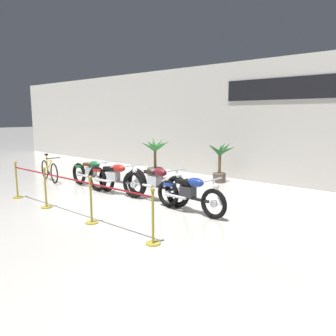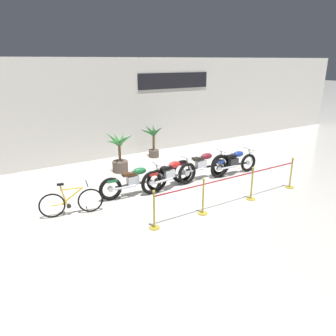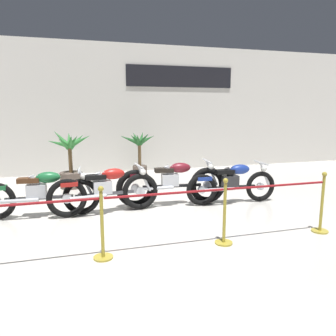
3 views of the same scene
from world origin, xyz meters
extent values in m
plane|color=silver|center=(0.00, 0.00, 0.00)|extent=(120.00, 120.00, 0.00)
cube|color=silver|center=(0.00, 5.12, 2.10)|extent=(28.00, 0.25, 4.20)
cube|color=black|center=(2.35, 4.98, 3.18)|extent=(3.75, 0.04, 0.70)
torus|color=black|center=(-1.17, 0.60, 0.37)|extent=(0.74, 0.16, 0.73)
torus|color=black|center=(-2.75, 0.70, 0.37)|extent=(0.74, 0.16, 0.73)
cylinder|color=silver|center=(-1.17, 0.60, 0.37)|extent=(0.18, 0.09, 0.17)
cylinder|color=silver|center=(-2.75, 0.70, 0.37)|extent=(0.18, 0.09, 0.17)
cylinder|color=silver|center=(-1.08, 0.59, 0.65)|extent=(0.31, 0.08, 0.59)
cube|color=silver|center=(-2.01, 0.65, 0.53)|extent=(0.37, 0.24, 0.26)
cylinder|color=silver|center=(-1.97, 0.65, 0.73)|extent=(0.19, 0.12, 0.24)
cylinder|color=silver|center=(-2.05, 0.66, 0.73)|extent=(0.19, 0.12, 0.24)
cylinder|color=silver|center=(-2.32, 0.53, 0.39)|extent=(0.70, 0.11, 0.07)
cube|color=#47474C|center=(-1.96, 0.65, 0.39)|extent=(1.26, 0.14, 0.06)
ellipsoid|color=#1E6B38|center=(-1.78, 0.64, 0.79)|extent=(0.47, 0.25, 0.22)
cube|color=#4C2D19|center=(-2.14, 0.66, 0.75)|extent=(0.41, 0.23, 0.09)
cube|color=#1E6B38|center=(-2.70, 0.70, 0.63)|extent=(0.33, 0.18, 0.08)
cylinder|color=silver|center=(-1.19, 0.60, 0.92)|extent=(0.08, 0.62, 0.04)
sphere|color=silver|center=(-1.11, 0.60, 0.78)|extent=(0.14, 0.14, 0.14)
torus|color=black|center=(0.02, 0.59, 0.39)|extent=(0.78, 0.18, 0.77)
torus|color=black|center=(-1.45, 0.47, 0.39)|extent=(0.78, 0.18, 0.77)
cylinder|color=silver|center=(0.02, 0.59, 0.39)|extent=(0.19, 0.10, 0.18)
cylinder|color=silver|center=(-1.45, 0.47, 0.39)|extent=(0.19, 0.10, 0.18)
cylinder|color=silver|center=(0.11, 0.60, 0.67)|extent=(0.31, 0.08, 0.59)
cube|color=silver|center=(-0.76, 0.53, 0.55)|extent=(0.38, 0.25, 0.26)
cylinder|color=silver|center=(-0.72, 0.53, 0.75)|extent=(0.19, 0.13, 0.24)
cylinder|color=silver|center=(-0.80, 0.52, 0.75)|extent=(0.19, 0.13, 0.24)
cylinder|color=silver|center=(-1.05, 0.36, 0.41)|extent=(0.70, 0.13, 0.07)
cube|color=#47474C|center=(-0.71, 0.53, 0.41)|extent=(1.18, 0.16, 0.06)
ellipsoid|color=#B21E19|center=(-0.53, 0.55, 0.81)|extent=(0.48, 0.26, 0.22)
cube|color=black|center=(-0.89, 0.51, 0.77)|extent=(0.42, 0.23, 0.09)
cube|color=#B21E19|center=(-1.40, 0.47, 0.66)|extent=(0.33, 0.19, 0.08)
cylinder|color=silver|center=(0.00, 0.59, 0.94)|extent=(0.09, 0.62, 0.04)
sphere|color=silver|center=(0.08, 0.60, 0.80)|extent=(0.14, 0.14, 0.14)
torus|color=black|center=(1.57, 0.64, 0.41)|extent=(0.83, 0.22, 0.82)
torus|color=black|center=(-0.05, 0.79, 0.41)|extent=(0.83, 0.22, 0.82)
cylinder|color=silver|center=(1.57, 0.64, 0.41)|extent=(0.20, 0.10, 0.19)
cylinder|color=silver|center=(-0.05, 0.79, 0.41)|extent=(0.20, 0.10, 0.19)
cylinder|color=silver|center=(1.66, 0.63, 0.69)|extent=(0.31, 0.08, 0.59)
cube|color=silver|center=(0.71, 0.72, 0.57)|extent=(0.38, 0.25, 0.26)
cylinder|color=silver|center=(0.75, 0.72, 0.77)|extent=(0.19, 0.13, 0.24)
cylinder|color=silver|center=(0.67, 0.72, 0.77)|extent=(0.19, 0.13, 0.24)
cylinder|color=silver|center=(0.40, 0.61, 0.43)|extent=(0.70, 0.14, 0.07)
cube|color=black|center=(0.76, 0.72, 0.43)|extent=(1.30, 0.18, 0.06)
ellipsoid|color=maroon|center=(0.94, 0.70, 0.83)|extent=(0.48, 0.26, 0.22)
cube|color=black|center=(0.58, 0.73, 0.79)|extent=(0.42, 0.24, 0.09)
cube|color=maroon|center=(0.00, 0.79, 0.70)|extent=(0.33, 0.19, 0.08)
cylinder|color=silver|center=(1.55, 0.64, 0.96)|extent=(0.09, 0.62, 0.04)
sphere|color=silver|center=(1.63, 0.63, 0.82)|extent=(0.14, 0.14, 0.14)
torus|color=black|center=(2.78, 0.44, 0.35)|extent=(0.70, 0.14, 0.70)
torus|color=black|center=(1.37, 0.51, 0.35)|extent=(0.70, 0.14, 0.70)
cylinder|color=silver|center=(2.78, 0.44, 0.35)|extent=(0.17, 0.09, 0.17)
cylinder|color=silver|center=(1.37, 0.51, 0.35)|extent=(0.17, 0.09, 0.17)
cylinder|color=silver|center=(2.87, 0.43, 0.63)|extent=(0.31, 0.07, 0.59)
cube|color=#2D2D30|center=(2.03, 0.48, 0.51)|extent=(0.37, 0.24, 0.26)
cylinder|color=#2D2D30|center=(2.07, 0.47, 0.71)|extent=(0.18, 0.12, 0.24)
cylinder|color=#2D2D30|center=(1.99, 0.48, 0.71)|extent=(0.18, 0.12, 0.24)
cylinder|color=silver|center=(1.72, 0.35, 0.37)|extent=(0.70, 0.11, 0.07)
cube|color=black|center=(2.08, 0.47, 0.37)|extent=(1.13, 0.12, 0.06)
ellipsoid|color=navy|center=(2.26, 0.46, 0.77)|extent=(0.47, 0.24, 0.22)
cube|color=black|center=(1.90, 0.48, 0.73)|extent=(0.41, 0.22, 0.09)
cube|color=navy|center=(1.42, 0.51, 0.60)|extent=(0.33, 0.18, 0.08)
cylinder|color=silver|center=(2.76, 0.44, 0.90)|extent=(0.07, 0.62, 0.04)
sphere|color=silver|center=(2.84, 0.43, 0.76)|extent=(0.14, 0.14, 0.14)
torus|color=black|center=(-3.54, 0.24, 0.35)|extent=(0.69, 0.19, 0.70)
torus|color=black|center=(-4.54, 0.46, 0.35)|extent=(0.69, 0.19, 0.70)
cylinder|color=gold|center=(-3.99, 0.34, 0.57)|extent=(0.59, 0.16, 0.43)
cylinder|color=gold|center=(-4.04, 0.35, 0.77)|extent=(0.55, 0.15, 0.04)
cylinder|color=gold|center=(-4.24, 0.39, 0.65)|extent=(0.15, 0.07, 0.55)
cube|color=black|center=(-4.28, 0.40, 0.93)|extent=(0.19, 0.12, 0.05)
cylinder|color=gold|center=(-4.34, 0.41, 0.35)|extent=(0.45, 0.12, 0.03)
cylinder|color=black|center=(-3.60, 0.26, 0.87)|extent=(0.13, 0.48, 0.03)
cylinder|color=black|center=(-4.12, 0.37, 0.27)|extent=(0.13, 0.07, 0.12)
cylinder|color=brown|center=(0.71, 4.08, 0.16)|extent=(0.45, 0.45, 0.32)
cylinder|color=brown|center=(0.71, 4.08, 0.69)|extent=(0.10, 0.10, 0.72)
cone|color=#235B28|center=(0.95, 4.13, 1.15)|extent=(0.63, 0.28, 0.39)
cone|color=#235B28|center=(0.81, 4.25, 1.20)|extent=(0.37, 0.50, 0.52)
cone|color=#235B28|center=(0.64, 4.33, 1.19)|extent=(0.28, 0.63, 0.49)
cone|color=#235B28|center=(0.43, 4.15, 1.15)|extent=(0.70, 0.35, 0.41)
cone|color=#235B28|center=(0.55, 3.98, 1.17)|extent=(0.48, 0.40, 0.47)
cone|color=#235B28|center=(0.62, 3.88, 1.18)|extent=(0.32, 0.56, 0.49)
cone|color=#235B28|center=(0.82, 3.94, 1.19)|extent=(0.40, 0.46, 0.50)
cylinder|color=brown|center=(-1.38, 3.03, 0.21)|extent=(0.59, 0.59, 0.42)
cylinder|color=brown|center=(-1.38, 3.03, 0.77)|extent=(0.10, 0.10, 0.71)
cone|color=#337F38|center=(-1.12, 2.99, 1.26)|extent=(0.66, 0.26, 0.44)
cone|color=#337F38|center=(-1.19, 3.19, 1.25)|extent=(0.54, 0.52, 0.48)
cone|color=#337F38|center=(-1.39, 3.24, 1.28)|extent=(0.17, 0.56, 0.48)
cone|color=#337F38|center=(-1.57, 3.17, 1.31)|extent=(0.56, 0.48, 0.58)
cone|color=#337F38|center=(-1.63, 3.00, 1.20)|extent=(0.63, 0.24, 0.32)
cone|color=#337F38|center=(-1.53, 2.82, 1.24)|extent=(0.43, 0.60, 0.48)
cone|color=#337F38|center=(-1.35, 2.81, 1.27)|extent=(0.22, 0.58, 0.48)
cone|color=#337F38|center=(-1.28, 2.90, 1.26)|extent=(0.38, 0.42, 0.47)
cylinder|color=gold|center=(-2.51, -1.54, 0.01)|extent=(0.28, 0.28, 0.03)
cylinder|color=gold|center=(-2.51, -1.54, 0.50)|extent=(0.05, 0.05, 0.95)
sphere|color=gold|center=(-2.51, -1.54, 1.01)|extent=(0.08, 0.08, 0.08)
cylinder|color=maroon|center=(-1.73, -1.54, 0.88)|extent=(1.50, 0.04, 0.04)
cylinder|color=maroon|center=(-0.01, -1.54, 0.88)|extent=(1.80, 0.04, 0.04)
cylinder|color=maroon|center=(1.84, -1.54, 0.88)|extent=(1.75, 0.04, 0.04)
cylinder|color=gold|center=(-0.95, -1.54, 0.01)|extent=(0.28, 0.28, 0.03)
cylinder|color=gold|center=(-0.95, -1.54, 0.50)|extent=(0.05, 0.05, 0.95)
sphere|color=gold|center=(-0.95, -1.54, 1.01)|extent=(0.08, 0.08, 0.08)
cylinder|color=gold|center=(0.93, -1.54, 0.01)|extent=(0.28, 0.28, 0.03)
cylinder|color=gold|center=(0.93, -1.54, 0.50)|extent=(0.05, 0.05, 0.95)
sphere|color=gold|center=(0.93, -1.54, 1.01)|extent=(0.08, 0.08, 0.08)
cylinder|color=gold|center=(2.75, -1.54, 0.01)|extent=(0.28, 0.28, 0.03)
cylinder|color=gold|center=(2.75, -1.54, 0.50)|extent=(0.05, 0.05, 0.95)
sphere|color=gold|center=(2.75, -1.54, 1.01)|extent=(0.08, 0.08, 0.08)
camera|label=1|loc=(6.62, -5.69, 2.31)|focal=35.00mm
camera|label=2|loc=(-6.19, -8.04, 4.10)|focal=35.00mm
camera|label=3|loc=(-1.27, -5.98, 2.09)|focal=35.00mm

